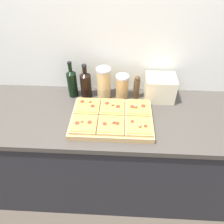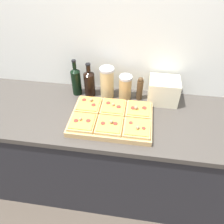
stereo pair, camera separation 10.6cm
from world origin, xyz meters
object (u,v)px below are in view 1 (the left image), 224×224
Objects in this scene: olive_oil_bottle at (72,82)px; toaster_oven at (160,88)px; grain_jar_short at (122,87)px; grain_jar_tall at (104,83)px; pepper_mill at (137,87)px; cutting_board at (112,119)px; wine_bottle at (86,84)px.

olive_oil_bottle reaches higher than toaster_oven.
grain_jar_short is at bearing -0.00° from olive_oil_bottle.
grain_jar_tall is 1.28× the size of pepper_mill.
grain_jar_short is (0.06, 0.29, 0.08)m from cutting_board.
pepper_mill reaches higher than toaster_oven.
cutting_board is at bearing -140.87° from toaster_oven.
cutting_board is 2.26× the size of toaster_oven.
olive_oil_bottle reaches higher than pepper_mill.
grain_jar_short is at bearing 180.00° from pepper_mill.
olive_oil_bottle is 0.38m from grain_jar_short.
grain_jar_short is (0.28, 0.00, -0.02)m from wine_bottle.
grain_jar_tall reaches higher than grain_jar_short.
grain_jar_tall is 0.25m from pepper_mill.
cutting_board is 0.31m from grain_jar_tall.
grain_jar_tall is (0.14, 0.00, 0.01)m from wine_bottle.
grain_jar_tall reaches higher than cutting_board.
grain_jar_short is at bearing 0.00° from wine_bottle.
wine_bottle is at bearing -0.00° from olive_oil_bottle.
grain_jar_short is (0.14, 0.00, -0.03)m from grain_jar_tall.
cutting_board is at bearing -75.08° from grain_jar_tall.
grain_jar_tall is (-0.08, 0.29, 0.10)m from cutting_board.
grain_jar_tall is at bearing 104.92° from cutting_board.
grain_jar_tall is 1.01× the size of toaster_oven.
toaster_oven is at bearing -0.11° from olive_oil_bottle.
pepper_mill is 0.17m from toaster_oven.
wine_bottle reaches higher than pepper_mill.
grain_jar_tall reaches higher than pepper_mill.
olive_oil_bottle reaches higher than grain_jar_tall.
cutting_board is 2.86× the size of pepper_mill.
olive_oil_bottle is 1.53× the size of grain_jar_short.
wine_bottle reaches higher than grain_jar_tall.
wine_bottle is (0.10, -0.00, -0.01)m from olive_oil_bottle.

